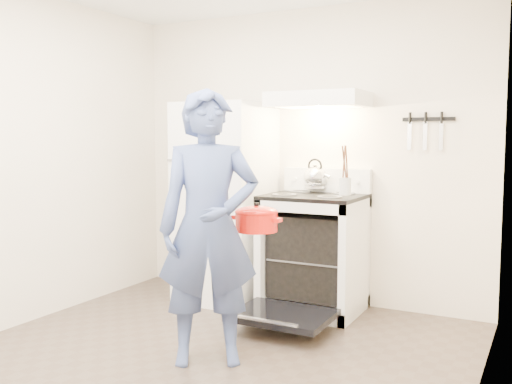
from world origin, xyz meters
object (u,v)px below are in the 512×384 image
refrigerator (226,202)px  tea_kettle (315,176)px  stove_body (314,255)px  dutch_oven (256,222)px  person (209,228)px

refrigerator → tea_kettle: size_ratio=6.05×
stove_body → tea_kettle: size_ratio=3.27×
tea_kettle → stove_body: bearing=-69.2°
stove_body → dutch_oven: size_ratio=2.68×
refrigerator → stove_body: 0.90m
tea_kettle → person: 1.53m
person → refrigerator: bearing=83.2°
refrigerator → tea_kettle: 0.80m
tea_kettle → person: size_ratio=0.16×
refrigerator → tea_kettle: (0.73, 0.23, 0.24)m
refrigerator → tea_kettle: bearing=17.6°
refrigerator → dutch_oven: bearing=-50.6°
refrigerator → person: 1.42m
refrigerator → stove_body: bearing=1.8°
stove_body → dutch_oven: 1.10m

